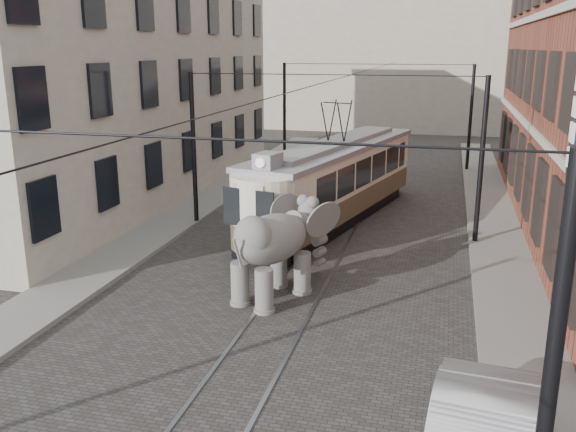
# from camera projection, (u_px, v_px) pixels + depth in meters

# --- Properties ---
(ground) EXTENTS (120.00, 120.00, 0.00)m
(ground) POSITION_uv_depth(u_px,v_px,m) (296.00, 292.00, 18.08)
(ground) COLOR #3C3937
(tram_rails) EXTENTS (1.54, 80.00, 0.02)m
(tram_rails) POSITION_uv_depth(u_px,v_px,m) (296.00, 292.00, 18.07)
(tram_rails) COLOR slate
(tram_rails) RESTS_ON ground
(sidewalk_right) EXTENTS (2.00, 60.00, 0.15)m
(sidewalk_right) POSITION_uv_depth(u_px,v_px,m) (513.00, 311.00, 16.62)
(sidewalk_right) COLOR slate
(sidewalk_right) RESTS_ON ground
(sidewalk_left) EXTENTS (2.00, 60.00, 0.15)m
(sidewalk_left) POSITION_uv_depth(u_px,v_px,m) (97.00, 270.00, 19.62)
(sidewalk_left) COLOR slate
(sidewalk_left) RESTS_ON ground
(stucco_building) EXTENTS (7.00, 24.00, 10.00)m
(stucco_building) POSITION_uv_depth(u_px,v_px,m) (117.00, 89.00, 28.73)
(stucco_building) COLOR gray
(stucco_building) RESTS_ON ground
(distant_block) EXTENTS (28.00, 10.00, 14.00)m
(distant_block) POSITION_uv_depth(u_px,v_px,m) (405.00, 45.00, 53.58)
(distant_block) COLOR gray
(distant_block) RESTS_ON ground
(catenary) EXTENTS (11.00, 30.20, 6.00)m
(catenary) POSITION_uv_depth(u_px,v_px,m) (324.00, 161.00, 22.00)
(catenary) COLOR black
(catenary) RESTS_ON ground
(tram) EXTENTS (5.34, 12.47, 4.85)m
(tram) POSITION_uv_depth(u_px,v_px,m) (336.00, 163.00, 24.76)
(tram) COLOR beige
(tram) RESTS_ON ground
(elephant) EXTENTS (4.00, 5.04, 2.72)m
(elephant) POSITION_uv_depth(u_px,v_px,m) (272.00, 253.00, 17.30)
(elephant) COLOR #615E5A
(elephant) RESTS_ON ground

